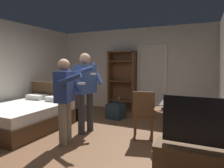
{
  "coord_description": "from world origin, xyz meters",
  "views": [
    {
      "loc": [
        2.17,
        -3.01,
        1.52
      ],
      "look_at": [
        0.58,
        0.41,
        1.14
      ],
      "focal_mm": 31.49,
      "sensor_mm": 36.0,
      "label": 1
    }
  ],
  "objects_px": {
    "bottle_on_table": "(181,106)",
    "person_blue_shirt": "(65,96)",
    "person_striped_shirt": "(86,87)",
    "bed": "(29,115)",
    "tv_flatscreen": "(205,162)",
    "wooden_chair": "(144,113)",
    "side_table": "(173,121)",
    "suitcase_dark": "(116,111)",
    "bookshelf": "(122,79)",
    "laptop": "(171,107)"
  },
  "relations": [
    {
      "from": "tv_flatscreen",
      "to": "side_table",
      "type": "bearing_deg",
      "value": 116.28
    },
    {
      "from": "bed",
      "to": "tv_flatscreen",
      "type": "xyz_separation_m",
      "value": [
        3.83,
        -0.75,
        0.01
      ]
    },
    {
      "from": "person_striped_shirt",
      "to": "bottle_on_table",
      "type": "bearing_deg",
      "value": -1.76
    },
    {
      "from": "bottle_on_table",
      "to": "wooden_chair",
      "type": "bearing_deg",
      "value": 165.18
    },
    {
      "from": "laptop",
      "to": "bottle_on_table",
      "type": "relative_size",
      "value": 1.75
    },
    {
      "from": "person_blue_shirt",
      "to": "person_striped_shirt",
      "type": "height_order",
      "value": "person_striped_shirt"
    },
    {
      "from": "bookshelf",
      "to": "laptop",
      "type": "height_order",
      "value": "bookshelf"
    },
    {
      "from": "side_table",
      "to": "wooden_chair",
      "type": "xyz_separation_m",
      "value": [
        -0.59,
        0.11,
        0.07
      ]
    },
    {
      "from": "tv_flatscreen",
      "to": "side_table",
      "type": "distance_m",
      "value": 1.2
    },
    {
      "from": "bed",
      "to": "person_blue_shirt",
      "type": "bearing_deg",
      "value": -15.51
    },
    {
      "from": "person_striped_shirt",
      "to": "suitcase_dark",
      "type": "bearing_deg",
      "value": 84.19
    },
    {
      "from": "wooden_chair",
      "to": "suitcase_dark",
      "type": "xyz_separation_m",
      "value": [
        -1.14,
        1.2,
        -0.34
      ]
    },
    {
      "from": "bookshelf",
      "to": "wooden_chair",
      "type": "bearing_deg",
      "value": -58.46
    },
    {
      "from": "bed",
      "to": "suitcase_dark",
      "type": "relative_size",
      "value": 4.53
    },
    {
      "from": "bookshelf",
      "to": "person_striped_shirt",
      "type": "distance_m",
      "value": 2.36
    },
    {
      "from": "suitcase_dark",
      "to": "wooden_chair",
      "type": "bearing_deg",
      "value": -37.61
    },
    {
      "from": "side_table",
      "to": "bed",
      "type": "bearing_deg",
      "value": -174.61
    },
    {
      "from": "person_blue_shirt",
      "to": "wooden_chair",
      "type": "bearing_deg",
      "value": 32.21
    },
    {
      "from": "bookshelf",
      "to": "bottle_on_table",
      "type": "xyz_separation_m",
      "value": [
        2.09,
        -2.42,
        -0.25
      ]
    },
    {
      "from": "suitcase_dark",
      "to": "side_table",
      "type": "bearing_deg",
      "value": -28.42
    },
    {
      "from": "bookshelf",
      "to": "tv_flatscreen",
      "type": "relative_size",
      "value": 1.59
    },
    {
      "from": "side_table",
      "to": "wooden_chair",
      "type": "height_order",
      "value": "wooden_chair"
    },
    {
      "from": "bed",
      "to": "wooden_chair",
      "type": "height_order",
      "value": "bed"
    },
    {
      "from": "person_blue_shirt",
      "to": "suitcase_dark",
      "type": "height_order",
      "value": "person_blue_shirt"
    },
    {
      "from": "bookshelf",
      "to": "laptop",
      "type": "relative_size",
      "value": 4.91
    },
    {
      "from": "bed",
      "to": "side_table",
      "type": "bearing_deg",
      "value": 5.39
    },
    {
      "from": "tv_flatscreen",
      "to": "side_table",
      "type": "relative_size",
      "value": 1.7
    },
    {
      "from": "wooden_chair",
      "to": "person_blue_shirt",
      "type": "xyz_separation_m",
      "value": [
        -1.3,
        -0.82,
        0.38
      ]
    },
    {
      "from": "bed",
      "to": "bottle_on_table",
      "type": "height_order",
      "value": "bed"
    },
    {
      "from": "side_table",
      "to": "person_blue_shirt",
      "type": "relative_size",
      "value": 0.44
    },
    {
      "from": "tv_flatscreen",
      "to": "person_blue_shirt",
      "type": "bearing_deg",
      "value": 171.55
    },
    {
      "from": "side_table",
      "to": "bottle_on_table",
      "type": "bearing_deg",
      "value": -29.74
    },
    {
      "from": "person_blue_shirt",
      "to": "laptop",
      "type": "bearing_deg",
      "value": 19.82
    },
    {
      "from": "bed",
      "to": "bookshelf",
      "type": "height_order",
      "value": "bookshelf"
    },
    {
      "from": "bed",
      "to": "bookshelf",
      "type": "distance_m",
      "value": 3.07
    },
    {
      "from": "person_blue_shirt",
      "to": "suitcase_dark",
      "type": "relative_size",
      "value": 3.67
    },
    {
      "from": "laptop",
      "to": "person_blue_shirt",
      "type": "xyz_separation_m",
      "value": [
        -1.84,
        -0.66,
        0.17
      ]
    },
    {
      "from": "side_table",
      "to": "laptop",
      "type": "height_order",
      "value": "laptop"
    },
    {
      "from": "bottle_on_table",
      "to": "suitcase_dark",
      "type": "relative_size",
      "value": 0.51
    },
    {
      "from": "bed",
      "to": "person_striped_shirt",
      "type": "distance_m",
      "value": 1.64
    },
    {
      "from": "person_blue_shirt",
      "to": "suitcase_dark",
      "type": "distance_m",
      "value": 2.15
    },
    {
      "from": "bed",
      "to": "tv_flatscreen",
      "type": "bearing_deg",
      "value": -11.11
    },
    {
      "from": "laptop",
      "to": "person_blue_shirt",
      "type": "distance_m",
      "value": 1.97
    },
    {
      "from": "side_table",
      "to": "wooden_chair",
      "type": "distance_m",
      "value": 0.6
    },
    {
      "from": "bed",
      "to": "suitcase_dark",
      "type": "bearing_deg",
      "value": 45.79
    },
    {
      "from": "bottle_on_table",
      "to": "person_blue_shirt",
      "type": "xyz_separation_m",
      "value": [
        -2.02,
        -0.63,
        0.13
      ]
    },
    {
      "from": "tv_flatscreen",
      "to": "bottle_on_table",
      "type": "bearing_deg",
      "value": 111.39
    },
    {
      "from": "bed",
      "to": "person_blue_shirt",
      "type": "xyz_separation_m",
      "value": [
        1.42,
        -0.39,
        0.62
      ]
    },
    {
      "from": "bookshelf",
      "to": "suitcase_dark",
      "type": "bearing_deg",
      "value": -77.68
    },
    {
      "from": "tv_flatscreen",
      "to": "wooden_chair",
      "type": "distance_m",
      "value": 1.63
    }
  ]
}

